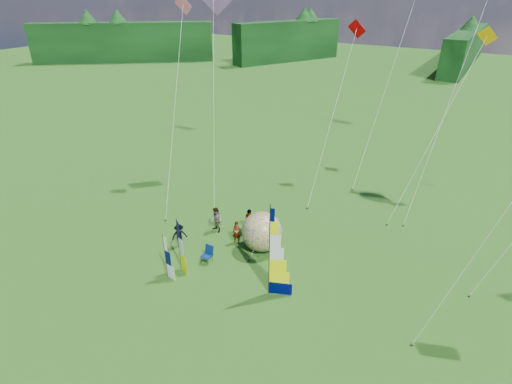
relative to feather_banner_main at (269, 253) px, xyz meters
The scene contains 17 objects.
ground 3.98m from the feather_banner_main, 101.82° to the right, with size 220.00×220.00×0.00m, color #385D18.
treeline_ring 3.11m from the feather_banner_main, 101.82° to the right, with size 210.00×210.00×8.00m, color #18521B, non-canonical shape.
feather_banner_main is the anchor object (origin of this frame).
side_banner_left 5.85m from the feather_banner_main, behind, with size 0.97×0.10×3.49m, color #F5FF00, non-canonical shape.
side_banner_far 6.33m from the feather_banner_main, 161.68° to the right, with size 0.87×0.10×2.89m, color white, non-canonical shape.
bol_inflatable 4.57m from the feather_banner_main, 126.25° to the left, with size 2.64×2.64×2.64m, color navy.
spectator_a 5.70m from the feather_banner_main, 143.80° to the left, with size 0.59×0.39×1.63m, color #66594C.
spectator_b 7.50m from the feather_banner_main, 150.51° to the left, with size 0.91×0.45×1.87m, color #66594C.
spectator_c 7.63m from the feather_banner_main, behind, with size 1.08×0.40×1.67m, color #66594C.
spectator_d 6.71m from the feather_banner_main, 132.35° to the left, with size 1.06×0.43×1.82m, color #66594C.
camp_chair 5.21m from the feather_banner_main, behind, with size 0.66×0.66×1.15m, color #061C4B, non-canonical shape.
kite_whale 19.51m from the feather_banner_main, 71.60° to the left, with size 4.92×14.58×21.04m, color black, non-canonical shape.
kite_rainbow_delta 15.19m from the feather_banner_main, 138.45° to the left, with size 9.30×11.73×17.44m, color red, non-canonical shape.
small_kite_red 14.77m from the feather_banner_main, 99.75° to the left, with size 2.80×10.64×13.73m, color #D90003, non-canonical shape.
small_kite_orange 16.50m from the feather_banner_main, 71.10° to the left, with size 5.27×11.09×13.48m, color #FFA500, non-canonical shape.
small_kite_pink 14.55m from the feather_banner_main, 151.80° to the left, with size 5.77×10.03×15.53m, color #E55B81, non-canonical shape.
small_kite_green 20.66m from the feather_banner_main, 89.93° to the left, with size 3.51×12.59×17.33m, color #139E27, non-canonical shape.
Camera 1 is at (9.19, -12.47, 15.55)m, focal length 28.00 mm.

